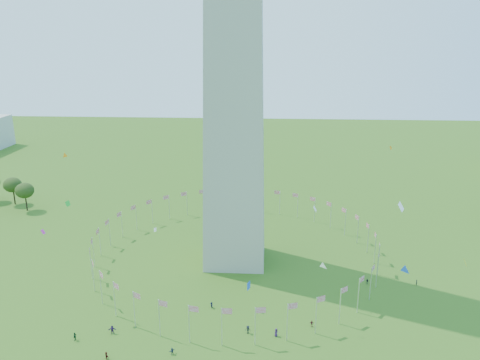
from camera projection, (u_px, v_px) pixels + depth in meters
name	position (u px, v px, depth m)	size (l,w,h in m)	color
flag_ring	(235.00, 245.00, 135.37)	(80.24, 80.24, 9.00)	silver
crowd	(211.00, 352.00, 95.01)	(86.75, 70.05, 1.91)	#262626
kites_aloft	(264.00, 241.00, 109.23)	(107.26, 73.01, 31.98)	blue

